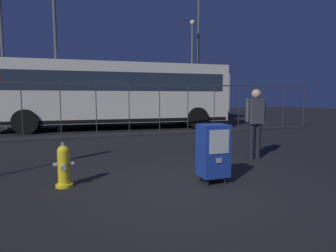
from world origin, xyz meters
TOP-DOWN VIEW (x-y plane):
  - ground_plane at (0.00, 0.00)m, footprint 60.00×60.00m
  - fire_hydrant at (-1.71, 0.73)m, footprint 0.33×0.32m
  - newspaper_box_primary at (0.73, 0.09)m, footprint 0.48×0.42m
  - pedestrian at (2.62, 1.46)m, footprint 0.55×0.22m
  - fence_barrier at (0.00, 6.29)m, footprint 18.03×0.04m
  - bus_near at (0.59, 9.29)m, footprint 10.64×3.32m
  - bus_far at (3.38, 13.07)m, footprint 10.69×3.54m
  - street_light_near_left at (-4.29, 11.05)m, footprint 0.32×0.32m
  - street_light_near_right at (-1.93, 8.88)m, footprint 0.32×0.32m
  - street_light_far_left at (6.96, 13.53)m, footprint 0.32×0.32m
  - street_light_far_right at (6.19, 12.85)m, footprint 0.32×0.32m

SIDE VIEW (x-z plane):
  - ground_plane at x=0.00m, z-range 0.00..0.00m
  - fire_hydrant at x=-1.71m, z-range -0.02..0.72m
  - newspaper_box_primary at x=0.73m, z-range 0.06..1.08m
  - pedestrian at x=2.62m, z-range 0.11..1.78m
  - fence_barrier at x=0.00m, z-range 0.02..2.02m
  - bus_near at x=0.59m, z-range 0.21..3.21m
  - bus_far at x=3.38m, z-range 0.21..3.21m
  - street_light_far_right at x=6.19m, z-range 0.55..6.93m
  - street_light_near_left at x=-4.29m, z-range 0.57..8.37m
  - street_light_near_right at x=-1.93m, z-range 0.57..8.53m
  - street_light_far_left at x=6.96m, z-range 0.58..8.82m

